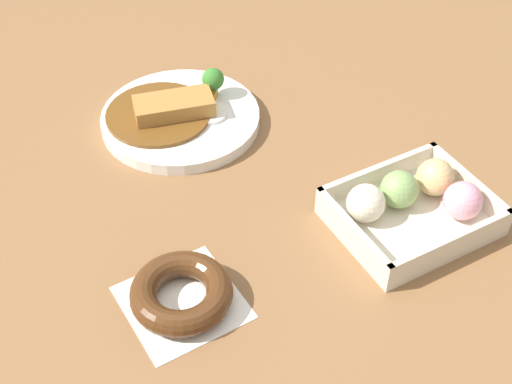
# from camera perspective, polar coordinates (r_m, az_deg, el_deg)

# --- Properties ---
(ground_plane) EXTENTS (1.60, 1.60, 0.00)m
(ground_plane) POSITION_cam_1_polar(r_m,az_deg,el_deg) (1.00, -0.72, 1.82)
(ground_plane) COLOR brown
(curry_plate) EXTENTS (0.24, 0.24, 0.06)m
(curry_plate) POSITION_cam_1_polar(r_m,az_deg,el_deg) (1.08, -6.12, 6.05)
(curry_plate) COLOR white
(curry_plate) RESTS_ON ground_plane
(donut_box) EXTENTS (0.19, 0.15, 0.06)m
(donut_box) POSITION_cam_1_polar(r_m,az_deg,el_deg) (0.94, 12.37, -0.99)
(donut_box) COLOR beige
(donut_box) RESTS_ON ground_plane
(chocolate_ring_donut) EXTENTS (0.13, 0.13, 0.03)m
(chocolate_ring_donut) POSITION_cam_1_polar(r_m,az_deg,el_deg) (0.83, -5.94, -8.02)
(chocolate_ring_donut) COLOR white
(chocolate_ring_donut) RESTS_ON ground_plane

